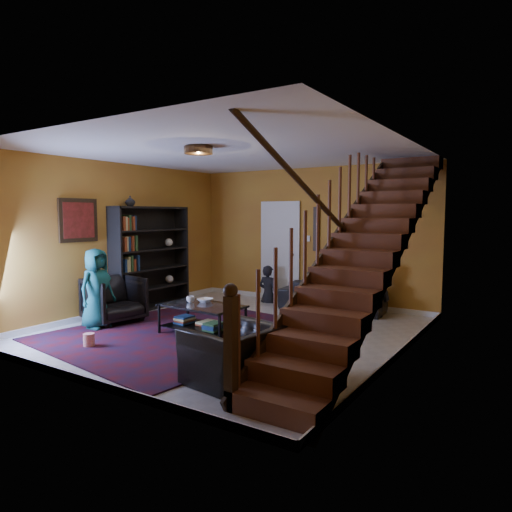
{
  "coord_description": "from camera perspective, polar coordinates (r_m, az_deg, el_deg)",
  "views": [
    {
      "loc": [
        4.16,
        -5.78,
        1.86
      ],
      "look_at": [
        0.18,
        0.4,
        1.18
      ],
      "focal_mm": 32.0,
      "sensor_mm": 36.0,
      "label": 1
    }
  ],
  "objects": [
    {
      "name": "person_adult_a",
      "position": [
        9.66,
        1.51,
        -4.81
      ],
      "size": [
        0.47,
        0.32,
        1.23
      ],
      "primitive_type": "imported",
      "rotation": [
        0.0,
        0.0,
        3.07
      ],
      "color": "black",
      "rests_on": "sofa"
    },
    {
      "name": "rug",
      "position": [
        7.3,
        -9.02,
        -9.45
      ],
      "size": [
        3.75,
        4.16,
        0.02
      ],
      "primitive_type": "cube",
      "rotation": [
        0.0,
        0.0,
        -0.13
      ],
      "color": "#3F0B11",
      "rests_on": "floor"
    },
    {
      "name": "popcorn_bucket",
      "position": [
        6.88,
        -20.15,
        -9.8
      ],
      "size": [
        0.2,
        0.2,
        0.17
      ],
      "primitive_type": "cylinder",
      "rotation": [
        0.0,
        0.0,
        0.37
      ],
      "color": "red",
      "rests_on": "rug"
    },
    {
      "name": "armchair_right",
      "position": [
        5.16,
        -2.86,
        -12.16
      ],
      "size": [
        0.97,
        1.07,
        0.62
      ],
      "primitive_type": "imported",
      "rotation": [
        0.0,
        0.0,
        -1.71
      ],
      "color": "black",
      "rests_on": "floor"
    },
    {
      "name": "vase",
      "position": [
        8.81,
        -15.46,
        6.64
      ],
      "size": [
        0.18,
        0.18,
        0.19
      ],
      "primitive_type": "imported",
      "color": "#999999",
      "rests_on": "bookshelf"
    },
    {
      "name": "coffee_table",
      "position": [
        7.12,
        -6.74,
        -7.62
      ],
      "size": [
        1.27,
        0.78,
        0.47
      ],
      "rotation": [
        0.0,
        0.0,
        -0.05
      ],
      "color": "black",
      "rests_on": "floor"
    },
    {
      "name": "sofa",
      "position": [
        8.92,
        9.52,
        -4.93
      ],
      "size": [
        2.02,
        0.92,
        0.57
      ],
      "primitive_type": "imported",
      "rotation": [
        0.0,
        0.0,
        3.22
      ],
      "color": "black",
      "rests_on": "floor"
    },
    {
      "name": "room",
      "position": [
        9.16,
        -4.81,
        -6.12
      ],
      "size": [
        5.5,
        5.5,
        5.5
      ],
      "color": "#BC8A29",
      "rests_on": "ground"
    },
    {
      "name": "framed_picture",
      "position": [
        8.31,
        -21.32,
        4.18
      ],
      "size": [
        0.04,
        0.74,
        0.74
      ],
      "primitive_type": "cube",
      "color": "maroon",
      "rests_on": "room"
    },
    {
      "name": "armchair_left",
      "position": [
        8.2,
        -17.31,
        -5.24
      ],
      "size": [
        1.01,
        0.99,
        0.79
      ],
      "primitive_type": "imported",
      "rotation": [
        0.0,
        0.0,
        1.38
      ],
      "color": "black",
      "rests_on": "floor"
    },
    {
      "name": "floor",
      "position": [
        7.35,
        -2.89,
        -9.35
      ],
      "size": [
        5.5,
        5.5,
        0.0
      ],
      "primitive_type": "plane",
      "color": "beige",
      "rests_on": "ground"
    },
    {
      "name": "door",
      "position": [
        9.83,
        3.05,
        0.42
      ],
      "size": [
        0.82,
        0.05,
        2.05
      ],
      "primitive_type": "cube",
      "color": "silver",
      "rests_on": "floor"
    },
    {
      "name": "bookshelf",
      "position": [
        9.19,
        -12.96,
        -0.43
      ],
      "size": [
        0.35,
        1.8,
        2.0
      ],
      "color": "black",
      "rests_on": "floor"
    },
    {
      "name": "staircase",
      "position": [
        6.14,
        13.35,
        0.85
      ],
      "size": [
        0.95,
        5.02,
        3.18
      ],
      "color": "brown",
      "rests_on": "floor"
    },
    {
      "name": "cup_b",
      "position": [
        7.01,
        -3.6,
        -5.74
      ],
      "size": [
        0.13,
        0.13,
        0.1
      ],
      "primitive_type": "imported",
      "rotation": [
        0.0,
        0.0,
        0.31
      ],
      "color": "#999999",
      "rests_on": "coffee_table"
    },
    {
      "name": "person_adult_b",
      "position": [
        8.7,
        14.5,
        -5.58
      ],
      "size": [
        0.71,
        0.57,
        1.39
      ],
      "primitive_type": "imported",
      "rotation": [
        0.0,
        0.0,
        3.07
      ],
      "color": "black",
      "rests_on": "sofa"
    },
    {
      "name": "ceiling_fixture",
      "position": [
        6.54,
        -7.2,
        12.99
      ],
      "size": [
        0.4,
        0.4,
        0.1
      ],
      "primitive_type": "cylinder",
      "color": "#3F2814",
      "rests_on": "room"
    },
    {
      "name": "person_child",
      "position": [
        7.81,
        -19.31,
        -3.88
      ],
      "size": [
        0.44,
        0.65,
        1.31
      ],
      "primitive_type": "imported",
      "rotation": [
        0.0,
        0.0,
        1.61
      ],
      "color": "#175858",
      "rests_on": "armchair_left"
    },
    {
      "name": "wall_hanging",
      "position": [
        9.41,
        7.58,
        3.36
      ],
      "size": [
        0.14,
        0.03,
        0.9
      ],
      "primitive_type": "cube",
      "color": "black",
      "rests_on": "room"
    },
    {
      "name": "bowl",
      "position": [
        7.26,
        -6.38,
        -5.52
      ],
      "size": [
        0.25,
        0.25,
        0.06
      ],
      "primitive_type": "imported",
      "rotation": [
        0.0,
        0.0,
        0.06
      ],
      "color": "#999999",
      "rests_on": "coffee_table"
    },
    {
      "name": "cup_a",
      "position": [
        7.26,
        -8.19,
        -5.38
      ],
      "size": [
        0.16,
        0.16,
        0.1
      ],
      "primitive_type": "imported",
      "rotation": [
        0.0,
        0.0,
        0.31
      ],
      "color": "#999999",
      "rests_on": "coffee_table"
    }
  ]
}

